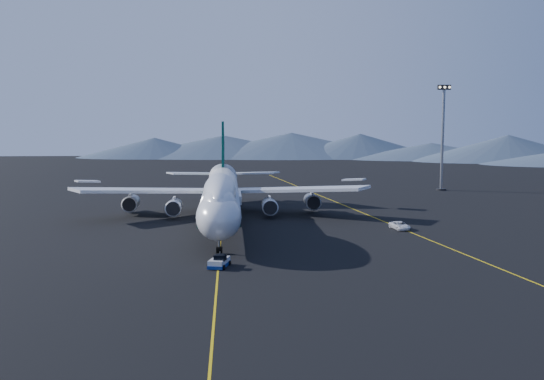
{
  "coord_description": "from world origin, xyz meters",
  "views": [
    {
      "loc": [
        1.67,
        -113.22,
        18.83
      ],
      "look_at": [
        9.76,
        3.5,
        6.0
      ],
      "focal_mm": 40.0,
      "sensor_mm": 36.0,
      "label": 1
    }
  ],
  "objects": [
    {
      "name": "taxiway_line_main",
      "position": [
        0.0,
        0.0,
        0.01
      ],
      "size": [
        0.25,
        220.0,
        0.01
      ],
      "primitive_type": "cube",
      "color": "gold",
      "rests_on": "ground"
    },
    {
      "name": "taxiway_line_side",
      "position": [
        30.0,
        10.0,
        0.01
      ],
      "size": [
        28.08,
        198.09,
        0.01
      ],
      "primitive_type": "cube",
      "rotation": [
        0.0,
        0.0,
        0.14
      ],
      "color": "gold",
      "rests_on": "ground"
    },
    {
      "name": "pushback_tug",
      "position": [
        0.12,
        -34.58,
        0.56
      ],
      "size": [
        3.18,
        4.48,
        1.77
      ],
      "rotation": [
        0.0,
        0.0,
        -0.29
      ],
      "color": "silver",
      "rests_on": "ground"
    },
    {
      "name": "ground",
      "position": [
        0.0,
        0.0,
        0.0
      ],
      "size": [
        500.0,
        500.0,
        0.0
      ],
      "primitive_type": "plane",
      "color": "black",
      "rests_on": "ground"
    },
    {
      "name": "floodlight_mast",
      "position": [
        61.55,
        54.26,
        15.02
      ],
      "size": [
        3.66,
        2.75,
        29.64
      ],
      "rotation": [
        0.0,
        0.0,
        0.12
      ],
      "color": "black",
      "rests_on": "ground"
    },
    {
      "name": "service_van",
      "position": [
        31.89,
        -8.11,
        0.7
      ],
      "size": [
        3.21,
        5.35,
        1.39
      ],
      "primitive_type": "imported",
      "rotation": [
        0.0,
        0.0,
        0.19
      ],
      "color": "white",
      "rests_on": "ground"
    },
    {
      "name": "boeing_747",
      "position": [
        0.0,
        0.03,
        5.81
      ],
      "size": [
        59.62,
        72.43,
        19.37
      ],
      "color": "silver",
      "rests_on": "ground"
    }
  ]
}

